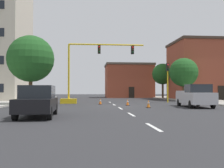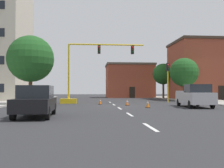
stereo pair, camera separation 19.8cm
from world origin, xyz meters
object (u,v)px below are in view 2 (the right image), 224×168
Objects in this scene: tree_right_far at (163,74)px; traffic_cone_roadside_c at (100,101)px; traffic_light_pole_right at (168,74)px; tree_left_near at (31,59)px; sedan_black_near_left at (36,101)px; traffic_cone_roadside_a at (148,104)px; traffic_signal_gantry at (80,83)px; tree_right_mid at (184,72)px; pickup_truck_silver at (194,96)px; traffic_cone_roadside_b at (127,102)px.

tree_right_far is 22.57m from traffic_cone_roadside_c.
traffic_light_pole_right is 0.68× the size of tree_left_near.
sedan_black_near_left reaches higher than traffic_cone_roadside_a.
traffic_signal_gantry is 10.22m from traffic_cone_roadside_a.
tree_right_mid reaches higher than pickup_truck_silver.
pickup_truck_silver reaches higher than traffic_cone_roadside_a.
tree_right_far reaches higher than traffic_cone_roadside_a.
tree_right_far is 9.88× the size of traffic_cone_roadside_a.
traffic_signal_gantry is 1.49× the size of tree_right_far.
traffic_cone_roadside_a is at bearing -116.36° from traffic_light_pole_right.
sedan_black_near_left is 7.21× the size of traffic_cone_roadside_c.
tree_right_far is at bearing 90.67° from tree_right_mid.
tree_right_far is (3.75, 15.15, 0.91)m from traffic_light_pole_right.
traffic_signal_gantry is 15.20m from sedan_black_near_left.
sedan_black_near_left reaches higher than traffic_cone_roadside_b.
tree_right_mid is 0.96× the size of tree_right_far.
traffic_cone_roadside_b is 0.96× the size of traffic_cone_roadside_c.
tree_right_mid is 1.33× the size of sedan_black_near_left.
traffic_signal_gantry is 15.00× the size of traffic_cone_roadside_c.
traffic_cone_roadside_c is at bearing -123.01° from tree_right_far.
tree_right_far is 1.15× the size of pickup_truck_silver.
tree_left_near is (-15.44, -3.83, 1.16)m from traffic_light_pole_right.
pickup_truck_silver is at bearing -28.57° from traffic_cone_roadside_b.
traffic_cone_roadside_a reaches higher than traffic_cone_roadside_b.
traffic_cone_roadside_b is at bearing 57.92° from sedan_black_near_left.
traffic_cone_roadside_a is (-8.23, -24.20, -4.13)m from tree_right_far.
sedan_black_near_left is at bearing -107.56° from traffic_cone_roadside_c.
traffic_light_pole_right is 9.00m from pickup_truck_silver.
sedan_black_near_left is 10.59m from traffic_cone_roadside_a.
sedan_black_near_left is at bearing -75.88° from tree_left_near.
tree_right_far is 23.20m from traffic_cone_roadside_b.
traffic_light_pole_right is 0.75× the size of tree_right_far.
tree_right_mid is 14.79m from traffic_cone_roadside_b.
tree_right_far is 24.35m from pickup_truck_silver.
pickup_truck_silver is at bearing -17.49° from tree_left_near.
sedan_black_near_left is at bearing -148.28° from pickup_truck_silver.
traffic_cone_roadside_c is at bearing 124.57° from traffic_cone_roadside_a.
traffic_light_pole_right is at bearing -127.81° from tree_right_mid.
traffic_light_pole_right reaches higher than pickup_truck_silver.
traffic_light_pole_right is at bearing 52.54° from sedan_black_near_left.
tree_left_near reaches higher than traffic_signal_gantry.
sedan_black_near_left reaches higher than traffic_cone_roadside_c.
traffic_cone_roadside_b is (-5.54, 3.02, -0.68)m from pickup_truck_silver.
tree_right_mid is 1.10× the size of pickup_truck_silver.
tree_right_far reaches higher than traffic_light_pole_right.
tree_left_near reaches higher than pickup_truck_silver.
tree_right_far reaches higher than traffic_cone_roadside_b.
tree_right_far is (-0.12, 10.17, 0.40)m from tree_right_mid.
traffic_signal_gantry is 6.90m from traffic_cone_roadside_b.
tree_left_near is at bearing -176.99° from traffic_cone_roadside_c.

